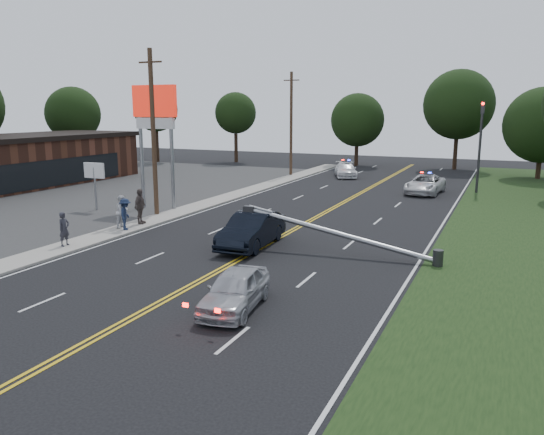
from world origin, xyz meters
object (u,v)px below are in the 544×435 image
at_px(fallen_streetlight, 348,236).
at_px(emergency_b, 346,170).
at_px(bystander_b, 122,211).
at_px(small_sign, 94,175).
at_px(waiting_sedan, 235,290).
at_px(utility_pole_mid, 153,133).
at_px(emergency_a, 425,184).
at_px(traffic_signal, 480,139).
at_px(bystander_c, 125,214).
at_px(crashed_sedan, 252,230).
at_px(pylon_sign, 155,117).
at_px(bystander_a, 64,229).
at_px(bystander_d, 140,206).
at_px(utility_pole_far, 291,124).

distance_m(fallen_streetlight, emergency_b, 28.52).
bearing_deg(bystander_b, fallen_streetlight, -96.80).
xyz_separation_m(small_sign, waiting_sedan, (16.61, -11.82, -1.67)).
bearing_deg(utility_pole_mid, small_sign, 180.00).
relative_size(emergency_a, bystander_b, 2.89).
bearing_deg(small_sign, bystander_b, -35.78).
relative_size(traffic_signal, bystander_c, 4.14).
height_order(fallen_streetlight, utility_pole_mid, utility_pole_mid).
distance_m(crashed_sedan, waiting_sedan, 8.12).
height_order(traffic_signal, emergency_b, traffic_signal).
xyz_separation_m(utility_pole_mid, emergency_b, (5.22, 23.33, -4.40)).
relative_size(pylon_sign, bystander_a, 4.92).
distance_m(fallen_streetlight, emergency_a, 19.95).
distance_m(crashed_sedan, bystander_d, 7.97).
relative_size(traffic_signal, waiting_sedan, 1.81).
bearing_deg(utility_pole_mid, emergency_a, 49.09).
xyz_separation_m(fallen_streetlight, waiting_sedan, (-1.58, -7.82, -0.25)).
distance_m(pylon_sign, emergency_a, 21.24).
bearing_deg(bystander_d, small_sign, 51.90).
distance_m(fallen_streetlight, waiting_sedan, 7.98).
xyz_separation_m(traffic_signal, utility_pole_mid, (-17.50, -18.00, 0.88)).
bearing_deg(emergency_a, bystander_b, -119.19).
relative_size(pylon_sign, waiting_sedan, 2.05).
bearing_deg(emergency_b, utility_pole_far, 172.85).
relative_size(crashed_sedan, bystander_d, 2.50).
bearing_deg(waiting_sedan, utility_pole_far, 100.85).
relative_size(utility_pole_far, bystander_d, 5.02).
distance_m(waiting_sedan, emergency_a, 27.83).
height_order(pylon_sign, bystander_c, pylon_sign).
bearing_deg(crashed_sedan, bystander_b, 173.77).
distance_m(small_sign, emergency_b, 25.44).
bearing_deg(emergency_b, crashed_sedan, -104.22).
relative_size(utility_pole_mid, bystander_d, 5.02).
relative_size(fallen_streetlight, emergency_a, 1.81).
distance_m(fallen_streetlight, bystander_d, 12.56).
bearing_deg(bystander_b, emergency_b, -15.97).
bearing_deg(emergency_a, utility_pole_far, 160.73).
xyz_separation_m(crashed_sedan, bystander_a, (-7.98, -3.89, 0.11)).
xyz_separation_m(utility_pole_mid, bystander_c, (1.14, -4.29, -4.11)).
distance_m(traffic_signal, utility_pole_mid, 25.12).
xyz_separation_m(small_sign, bystander_b, (5.43, -3.92, -1.32)).
height_order(fallen_streetlight, emergency_a, fallen_streetlight).
bearing_deg(bystander_c, traffic_signal, -64.37).
relative_size(small_sign, emergency_b, 0.66).
relative_size(small_sign, bystander_b, 1.73).
height_order(fallen_streetlight, bystander_a, fallen_streetlight).
xyz_separation_m(crashed_sedan, bystander_b, (-8.07, 0.40, 0.19)).
distance_m(emergency_b, bystander_b, 27.63).
distance_m(small_sign, waiting_sedan, 20.45).
bearing_deg(traffic_signal, emergency_b, 156.54).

